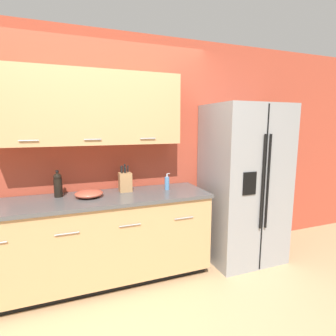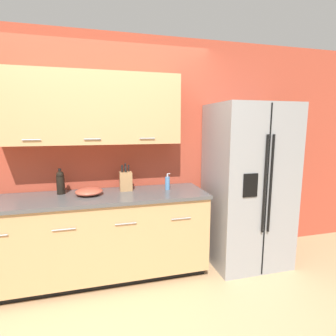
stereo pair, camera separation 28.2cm
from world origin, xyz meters
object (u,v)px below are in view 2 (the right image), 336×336
Objects in this scene: knife_block at (126,181)px; wine_bottle at (60,182)px; soap_dispenser at (167,183)px; refrigerator at (247,185)px; mixing_bowl at (89,192)px.

knife_block is 0.67m from wine_bottle.
wine_bottle is 1.12m from soap_dispenser.
wine_bottle is (-2.05, 0.20, 0.11)m from refrigerator.
wine_bottle is 0.32m from mixing_bowl.
refrigerator is 6.76× the size of mixing_bowl.
refrigerator reaches higher than soap_dispenser.
refrigerator is 0.94m from soap_dispenser.
soap_dispenser is (1.12, -0.09, -0.05)m from wine_bottle.
knife_block is at bearing -1.49° from wine_bottle.
soap_dispenser is (-0.93, 0.10, 0.06)m from refrigerator.
mixing_bowl is (0.28, -0.12, -0.09)m from wine_bottle.
knife_block is at bearing 172.56° from refrigerator.
mixing_bowl is at bearing -22.58° from wine_bottle.
wine_bottle is at bearing 157.42° from mixing_bowl.
soap_dispenser is (0.45, -0.08, -0.03)m from knife_block.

